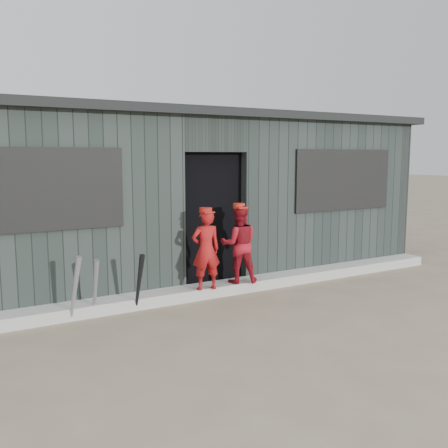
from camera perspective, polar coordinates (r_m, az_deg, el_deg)
ground at (r=5.77m, az=9.19°, el=-12.04°), size 80.00×80.00×0.00m
curb at (r=7.18m, az=-0.08°, el=-7.32°), size 8.00×0.36×0.15m
bat_left at (r=6.08m, az=-16.68°, el=-7.16°), size 0.15×0.32×0.82m
bat_mid at (r=6.24m, az=-14.51°, el=-7.08°), size 0.07×0.28×0.74m
bat_right at (r=6.31m, az=-9.70°, el=-6.67°), size 0.08×0.32×0.77m
player_red_left at (r=6.71m, az=-2.09°, el=-2.96°), size 0.43×0.31×1.09m
player_red_right at (r=7.08m, az=1.71°, el=-2.30°), size 0.66×0.59×1.11m
player_grey_back at (r=7.84m, az=0.14°, el=-1.86°), size 0.72×0.61×1.26m
dugout at (r=8.46m, az=-5.80°, el=3.29°), size 8.30×3.30×2.62m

